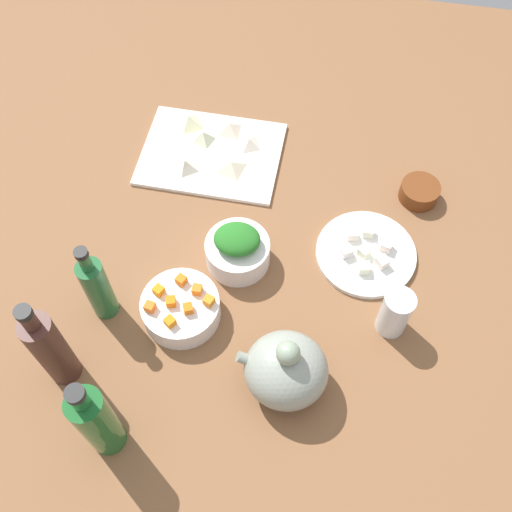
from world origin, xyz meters
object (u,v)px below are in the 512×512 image
at_px(plate_tofu, 366,254).
at_px(bowl_small_side, 419,192).
at_px(drinking_glass_0, 395,313).
at_px(bowl_greens, 238,252).
at_px(bottle_0, 50,349).
at_px(teapot, 286,370).
at_px(bowl_carrots, 181,308).
at_px(bottle_1, 97,287).
at_px(bottle_2, 97,421).
at_px(cutting_board, 211,154).

relative_size(plate_tofu, bowl_small_side, 2.44).
bearing_deg(drinking_glass_0, plate_tofu, -68.17).
relative_size(bowl_greens, bowl_small_side, 1.54).
bearing_deg(bottle_0, bowl_small_side, -139.95).
bearing_deg(drinking_glass_0, teapot, 39.40).
bearing_deg(bottle_0, bowl_carrots, -140.27).
bearing_deg(bowl_small_side, bottle_1, 33.22).
bearing_deg(drinking_glass_0, bottle_2, 33.30).
height_order(bowl_greens, teapot, teapot).
xyz_separation_m(bowl_small_side, drinking_glass_0, (0.04, 0.33, 0.04)).
bearing_deg(bottle_1, bowl_small_side, -146.78).
relative_size(cutting_board, bowl_carrots, 2.08).
bearing_deg(cutting_board, bottle_0, 74.94).
bearing_deg(bowl_carrots, bowl_greens, -120.33).
relative_size(bottle_0, drinking_glass_0, 2.29).
xyz_separation_m(bottle_0, drinking_glass_0, (-0.59, -0.21, -0.05)).
xyz_separation_m(teapot, drinking_glass_0, (-0.19, -0.15, -0.01)).
relative_size(cutting_board, bottle_2, 1.27).
height_order(teapot, drinking_glass_0, teapot).
bearing_deg(bottle_1, cutting_board, -105.48).
height_order(cutting_board, bottle_2, bottle_2).
height_order(cutting_board, plate_tofu, plate_tofu).
bearing_deg(bottle_2, drinking_glass_0, -146.70).
relative_size(bowl_greens, bowl_carrots, 0.86).
xyz_separation_m(bowl_greens, bottle_2, (0.15, 0.41, 0.08)).
relative_size(teapot, bottle_0, 0.65).
bearing_deg(drinking_glass_0, cutting_board, -39.29).
distance_m(bowl_greens, bottle_1, 0.29).
height_order(plate_tofu, drinking_glass_0, drinking_glass_0).
bearing_deg(bowl_greens, bowl_small_side, -147.23).
xyz_separation_m(bowl_small_side, bottle_1, (0.60, 0.39, 0.07)).
bearing_deg(bowl_small_side, plate_tofu, 59.75).
bearing_deg(bottle_0, bowl_greens, -132.15).
xyz_separation_m(cutting_board, bottle_0, (0.15, 0.57, 0.10)).
height_order(bottle_1, bottle_2, bottle_2).
xyz_separation_m(bottle_2, drinking_glass_0, (-0.48, -0.31, -0.05)).
bearing_deg(bowl_carrots, plate_tofu, -149.40).
height_order(cutting_board, bottle_1, bottle_1).
bearing_deg(bowl_small_side, bowl_greens, 32.77).
distance_m(bowl_small_side, teapot, 0.53).
distance_m(cutting_board, bottle_1, 0.45).
relative_size(plate_tofu, bottle_2, 0.83).
bearing_deg(bowl_small_side, drinking_glass_0, 83.14).
xyz_separation_m(bowl_carrots, bottle_2, (0.07, 0.26, 0.08)).
height_order(bottle_0, bottle_2, bottle_0).
bearing_deg(plate_tofu, bowl_greens, 13.06).
height_order(bowl_greens, bottle_1, bottle_1).
xyz_separation_m(bowl_carrots, drinking_glass_0, (-0.41, -0.05, 0.03)).
bearing_deg(teapot, bowl_greens, -60.62).
height_order(plate_tofu, bowl_greens, bowl_greens).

